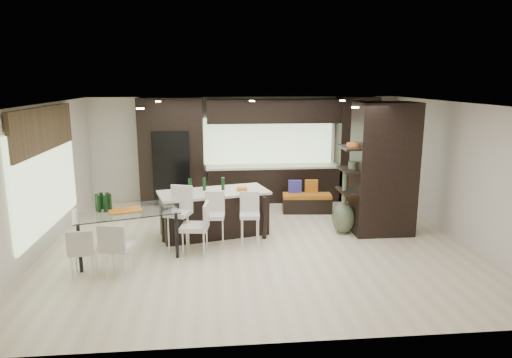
{
  "coord_description": "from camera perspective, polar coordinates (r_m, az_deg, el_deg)",
  "views": [
    {
      "loc": [
        -0.87,
        -8.44,
        3.13
      ],
      "look_at": [
        0.0,
        0.6,
        1.15
      ],
      "focal_mm": 32.0,
      "sensor_mm": 36.0,
      "label": 1
    }
  ],
  "objects": [
    {
      "name": "ground",
      "position": [
        9.04,
        0.37,
        -7.95
      ],
      "size": [
        8.0,
        8.0,
        0.0
      ],
      "primitive_type": "plane",
      "color": "beige",
      "rests_on": "ground"
    },
    {
      "name": "dining_table",
      "position": [
        8.56,
        -15.83,
        -6.58
      ],
      "size": [
        1.99,
        1.48,
        0.86
      ],
      "primitive_type": "cube",
      "rotation": [
        0.0,
        0.0,
        0.3
      ],
      "color": "white",
      "rests_on": "ground"
    },
    {
      "name": "back_wall",
      "position": [
        12.1,
        -1.32,
        3.84
      ],
      "size": [
        8.0,
        0.02,
        2.7
      ],
      "primitive_type": "cube",
      "color": "beige",
      "rests_on": "ground"
    },
    {
      "name": "ceiling_spots",
      "position": [
        8.74,
        0.22,
        9.35
      ],
      "size": [
        4.0,
        3.0,
        0.02
      ],
      "primitive_type": "cube",
      "color": "white",
      "rests_on": "ceiling"
    },
    {
      "name": "back_cabinetry",
      "position": [
        11.82,
        1.22,
        3.64
      ],
      "size": [
        6.8,
        0.68,
        2.7
      ],
      "primitive_type": "cube",
      "color": "black",
      "rests_on": "ground"
    },
    {
      "name": "chair_far",
      "position": [
        7.98,
        -20.77,
        -8.71
      ],
      "size": [
        0.44,
        0.44,
        0.75
      ],
      "primitive_type": "cube",
      "rotation": [
        0.0,
        0.0,
        0.09
      ],
      "color": "beige",
      "rests_on": "ground"
    },
    {
      "name": "chair_end",
      "position": [
        8.42,
        -7.67,
        -6.4
      ],
      "size": [
        0.54,
        0.54,
        0.89
      ],
      "primitive_type": "cube",
      "rotation": [
        0.0,
        0.0,
        1.44
      ],
      "color": "beige",
      "rests_on": "ground"
    },
    {
      "name": "floor_vase",
      "position": [
        9.56,
        10.95,
        -2.96
      ],
      "size": [
        0.56,
        0.56,
        1.3
      ],
      "primitive_type": null,
      "rotation": [
        0.0,
        0.0,
        -0.2
      ],
      "color": "#44503A",
      "rests_on": "ground"
    },
    {
      "name": "kitchen_island",
      "position": [
        9.42,
        -5.25,
        -4.24
      ],
      "size": [
        2.35,
        1.44,
        0.91
      ],
      "primitive_type": "cube",
      "rotation": [
        0.0,
        0.0,
        0.24
      ],
      "color": "black",
      "rests_on": "ground"
    },
    {
      "name": "bench",
      "position": [
        11.06,
        6.38,
        -3.0
      ],
      "size": [
        1.2,
        0.55,
        0.45
      ],
      "primitive_type": "cube",
      "rotation": [
        0.0,
        0.0,
        -0.09
      ],
      "color": "black",
      "rests_on": "ground"
    },
    {
      "name": "ceiling",
      "position": [
        8.49,
        0.39,
        9.4
      ],
      "size": [
        8.0,
        7.0,
        0.02
      ],
      "primitive_type": "cube",
      "color": "white",
      "rests_on": "ground"
    },
    {
      "name": "right_wall",
      "position": [
        9.9,
        24.08,
        0.87
      ],
      "size": [
        0.02,
        7.0,
        2.7
      ],
      "primitive_type": "cube",
      "color": "beige",
      "rests_on": "ground"
    },
    {
      "name": "refrigerator",
      "position": [
        11.8,
        -10.41,
        1.46
      ],
      "size": [
        0.9,
        0.68,
        1.9
      ],
      "primitive_type": "cube",
      "color": "black",
      "rests_on": "ground"
    },
    {
      "name": "left_wall",
      "position": [
        9.17,
        -25.33,
        -0.08
      ],
      "size": [
        0.02,
        7.0,
        2.7
      ],
      "primitive_type": "cube",
      "color": "beige",
      "rests_on": "ground"
    },
    {
      "name": "window_back",
      "position": [
        12.09,
        1.54,
        4.79
      ],
      "size": [
        3.4,
        0.04,
        1.2
      ],
      "primitive_type": "cube",
      "color": "#B2D199",
      "rests_on": "back_wall"
    },
    {
      "name": "chair_near",
      "position": [
        7.82,
        -16.86,
        -8.55
      ],
      "size": [
        0.54,
        0.54,
        0.83
      ],
      "primitive_type": "cube",
      "rotation": [
        0.0,
        0.0,
        -0.22
      ],
      "color": "beige",
      "rests_on": "ground"
    },
    {
      "name": "stool_mid",
      "position": [
        8.71,
        -5.22,
        -5.84
      ],
      "size": [
        0.41,
        0.41,
        0.85
      ],
      "primitive_type": "cube",
      "rotation": [
        0.0,
        0.0,
        -0.09
      ],
      "color": "beige",
      "rests_on": "ground"
    },
    {
      "name": "partition_column",
      "position": [
        9.66,
        15.67,
        1.22
      ],
      "size": [
        1.2,
        0.8,
        2.7
      ],
      "primitive_type": "cube",
      "color": "black",
      "rests_on": "ground"
    },
    {
      "name": "stool_left",
      "position": [
        8.69,
        -9.67,
        -5.61
      ],
      "size": [
        0.55,
        0.55,
        0.96
      ],
      "primitive_type": "cube",
      "rotation": [
        0.0,
        0.0,
        -0.38
      ],
      "color": "beige",
      "rests_on": "ground"
    },
    {
      "name": "stool_right",
      "position": [
        8.74,
        -0.79,
        -5.77
      ],
      "size": [
        0.4,
        0.4,
        0.84
      ],
      "primitive_type": "cube",
      "rotation": [
        0.0,
        0.0,
        -0.07
      ],
      "color": "beige",
      "rests_on": "ground"
    },
    {
      "name": "window_left",
      "position": [
        9.34,
        -24.7,
        0.18
      ],
      "size": [
        0.04,
        3.2,
        1.9
      ],
      "primitive_type": "cube",
      "color": "#B2D199",
      "rests_on": "left_wall"
    },
    {
      "name": "stone_accent",
      "position": [
        9.2,
        -25.02,
        5.67
      ],
      "size": [
        0.08,
        3.0,
        0.8
      ],
      "primitive_type": "cube",
      "color": "brown",
      "rests_on": "left_wall"
    }
  ]
}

